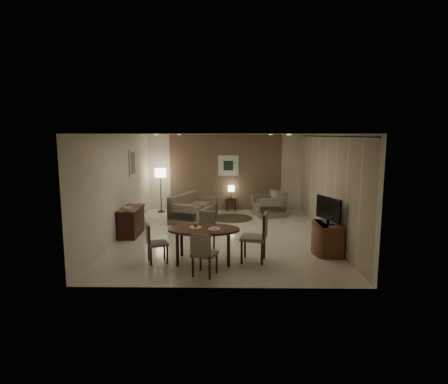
{
  "coord_description": "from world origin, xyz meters",
  "views": [
    {
      "loc": [
        0.16,
        -9.78,
        2.68
      ],
      "look_at": [
        0.0,
        0.2,
        1.15
      ],
      "focal_mm": 30.0,
      "sensor_mm": 36.0,
      "label": 1
    }
  ],
  "objects_px": {
    "chair_far": "(204,232)",
    "chair_right": "(253,237)",
    "chair_near": "(205,253)",
    "sofa": "(194,207)",
    "chair_left": "(158,243)",
    "armchair": "(269,203)",
    "dining_table": "(204,245)",
    "console_desk": "(131,221)",
    "tv_cabinet": "(328,238)",
    "floor_lamp": "(161,190)",
    "side_table": "(231,205)"
  },
  "relations": [
    {
      "from": "chair_near",
      "to": "chair_far",
      "type": "bearing_deg",
      "value": -65.1
    },
    {
      "from": "tv_cabinet",
      "to": "dining_table",
      "type": "distance_m",
      "value": 2.85
    },
    {
      "from": "chair_right",
      "to": "armchair",
      "type": "bearing_deg",
      "value": -178.23
    },
    {
      "from": "chair_left",
      "to": "side_table",
      "type": "bearing_deg",
      "value": -36.33
    },
    {
      "from": "sofa",
      "to": "floor_lamp",
      "type": "distance_m",
      "value": 1.85
    },
    {
      "from": "dining_table",
      "to": "chair_left",
      "type": "relative_size",
      "value": 1.8
    },
    {
      "from": "tv_cabinet",
      "to": "sofa",
      "type": "distance_m",
      "value": 4.7
    },
    {
      "from": "dining_table",
      "to": "armchair",
      "type": "distance_m",
      "value": 4.92
    },
    {
      "from": "chair_far",
      "to": "armchair",
      "type": "distance_m",
      "value": 4.25
    },
    {
      "from": "tv_cabinet",
      "to": "sofa",
      "type": "bearing_deg",
      "value": 136.02
    },
    {
      "from": "chair_left",
      "to": "floor_lamp",
      "type": "bearing_deg",
      "value": -10.51
    },
    {
      "from": "dining_table",
      "to": "chair_near",
      "type": "distance_m",
      "value": 0.81
    },
    {
      "from": "console_desk",
      "to": "chair_near",
      "type": "bearing_deg",
      "value": -53.02
    },
    {
      "from": "tv_cabinet",
      "to": "dining_table",
      "type": "xyz_separation_m",
      "value": [
        -2.79,
        -0.58,
        0.01
      ]
    },
    {
      "from": "console_desk",
      "to": "armchair",
      "type": "xyz_separation_m",
      "value": [
        3.94,
        2.49,
        0.05
      ]
    },
    {
      "from": "chair_far",
      "to": "side_table",
      "type": "relative_size",
      "value": 1.96
    },
    {
      "from": "chair_far",
      "to": "chair_right",
      "type": "bearing_deg",
      "value": -13.2
    },
    {
      "from": "chair_near",
      "to": "floor_lamp",
      "type": "bearing_deg",
      "value": -51.72
    },
    {
      "from": "chair_right",
      "to": "side_table",
      "type": "bearing_deg",
      "value": -163.53
    },
    {
      "from": "dining_table",
      "to": "chair_left",
      "type": "bearing_deg",
      "value": -174.78
    },
    {
      "from": "tv_cabinet",
      "to": "chair_right",
      "type": "distance_m",
      "value": 1.84
    },
    {
      "from": "chair_near",
      "to": "armchair",
      "type": "relative_size",
      "value": 0.92
    },
    {
      "from": "chair_far",
      "to": "console_desk",
      "type": "bearing_deg",
      "value": 168.05
    },
    {
      "from": "dining_table",
      "to": "console_desk",
      "type": "bearing_deg",
      "value": 135.34
    },
    {
      "from": "console_desk",
      "to": "chair_near",
      "type": "relative_size",
      "value": 1.38
    },
    {
      "from": "console_desk",
      "to": "dining_table",
      "type": "height_order",
      "value": "console_desk"
    },
    {
      "from": "dining_table",
      "to": "side_table",
      "type": "distance_m",
      "value": 5.36
    },
    {
      "from": "console_desk",
      "to": "chair_right",
      "type": "relative_size",
      "value": 1.13
    },
    {
      "from": "chair_far",
      "to": "armchair",
      "type": "height_order",
      "value": "chair_far"
    },
    {
      "from": "console_desk",
      "to": "dining_table",
      "type": "relative_size",
      "value": 0.79
    },
    {
      "from": "console_desk",
      "to": "chair_far",
      "type": "xyz_separation_m",
      "value": [
        2.04,
        -1.32,
        0.07
      ]
    },
    {
      "from": "chair_right",
      "to": "sofa",
      "type": "xyz_separation_m",
      "value": [
        -1.64,
        3.83,
        -0.12
      ]
    },
    {
      "from": "chair_far",
      "to": "floor_lamp",
      "type": "xyz_separation_m",
      "value": [
        -1.81,
        4.38,
        0.31
      ]
    },
    {
      "from": "chair_left",
      "to": "side_table",
      "type": "relative_size",
      "value": 1.84
    },
    {
      "from": "chair_right",
      "to": "chair_far",
      "type": "bearing_deg",
      "value": -112.48
    },
    {
      "from": "tv_cabinet",
      "to": "chair_right",
      "type": "relative_size",
      "value": 0.85
    },
    {
      "from": "chair_far",
      "to": "side_table",
      "type": "xyz_separation_m",
      "value": [
        0.65,
        4.57,
        -0.22
      ]
    },
    {
      "from": "tv_cabinet",
      "to": "side_table",
      "type": "distance_m",
      "value": 5.23
    },
    {
      "from": "chair_far",
      "to": "floor_lamp",
      "type": "relative_size",
      "value": 0.59
    },
    {
      "from": "console_desk",
      "to": "sofa",
      "type": "height_order",
      "value": "sofa"
    },
    {
      "from": "chair_near",
      "to": "sofa",
      "type": "height_order",
      "value": "chair_near"
    },
    {
      "from": "side_table",
      "to": "chair_near",
      "type": "bearing_deg",
      "value": -94.9
    },
    {
      "from": "console_desk",
      "to": "chair_near",
      "type": "distance_m",
      "value": 3.61
    },
    {
      "from": "chair_left",
      "to": "armchair",
      "type": "height_order",
      "value": "chair_left"
    },
    {
      "from": "dining_table",
      "to": "chair_near",
      "type": "relative_size",
      "value": 1.76
    },
    {
      "from": "chair_left",
      "to": "sofa",
      "type": "bearing_deg",
      "value": -25.74
    },
    {
      "from": "chair_far",
      "to": "chair_right",
      "type": "relative_size",
      "value": 0.84
    },
    {
      "from": "dining_table",
      "to": "floor_lamp",
      "type": "distance_m",
      "value": 5.48
    },
    {
      "from": "chair_near",
      "to": "chair_right",
      "type": "bearing_deg",
      "value": -119.88
    },
    {
      "from": "side_table",
      "to": "floor_lamp",
      "type": "height_order",
      "value": "floor_lamp"
    }
  ]
}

